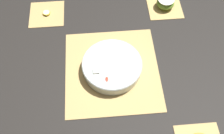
# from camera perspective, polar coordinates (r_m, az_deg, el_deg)

# --- Properties ---
(ground_plane) EXTENTS (6.00, 6.00, 0.00)m
(ground_plane) POSITION_cam_1_polar(r_m,az_deg,el_deg) (1.09, 0.00, -0.73)
(ground_plane) COLOR black
(bamboo_mat_center) EXTENTS (0.41, 0.39, 0.01)m
(bamboo_mat_center) POSITION_cam_1_polar(r_m,az_deg,el_deg) (1.09, 0.00, -0.65)
(bamboo_mat_center) COLOR tan
(bamboo_mat_center) RESTS_ON ground_plane
(coaster_mat_near_left) EXTENTS (0.16, 0.16, 0.01)m
(coaster_mat_near_left) POSITION_cam_1_polar(r_m,az_deg,el_deg) (1.32, -14.01, 11.16)
(coaster_mat_near_left) COLOR tan
(coaster_mat_near_left) RESTS_ON ground_plane
(coaster_mat_far_left) EXTENTS (0.16, 0.16, 0.01)m
(coaster_mat_far_left) POSITION_cam_1_polar(r_m,az_deg,el_deg) (1.34, 11.36, 12.75)
(coaster_mat_far_left) COLOR tan
(coaster_mat_far_left) RESTS_ON ground_plane
(fruit_salad_bowl) EXTENTS (0.25, 0.25, 0.06)m
(fruit_salad_bowl) POSITION_cam_1_polar(r_m,az_deg,el_deg) (1.06, -0.00, 0.20)
(fruit_salad_bowl) COLOR silver
(fruit_salad_bowl) RESTS_ON bamboo_mat_center
(apple_half) EXTENTS (0.09, 0.09, 0.05)m
(apple_half) POSITION_cam_1_polar(r_m,az_deg,el_deg) (1.32, 11.57, 13.57)
(apple_half) COLOR #7FAD38
(apple_half) RESTS_ON coaster_mat_far_left
(banana_coin_single) EXTENTS (0.04, 0.04, 0.01)m
(banana_coin_single) POSITION_cam_1_polar(r_m,az_deg,el_deg) (1.31, -14.07, 11.37)
(banana_coin_single) COLOR #F4EABC
(banana_coin_single) RESTS_ON coaster_mat_near_left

